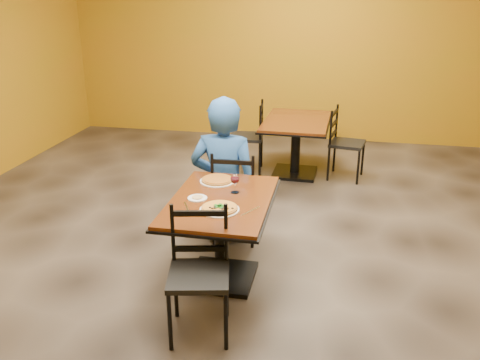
% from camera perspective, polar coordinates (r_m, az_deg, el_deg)
% --- Properties ---
extents(floor, '(7.00, 8.00, 0.01)m').
position_cam_1_polar(floor, '(4.92, -0.69, -7.94)').
color(floor, black).
rests_on(floor, ground).
extents(wall_back, '(7.00, 0.01, 3.00)m').
position_cam_1_polar(wall_back, '(8.30, 5.17, 14.88)').
color(wall_back, '#A36712').
rests_on(wall_back, ground).
extents(table_main, '(0.83, 1.23, 0.75)m').
position_cam_1_polar(table_main, '(4.23, -2.12, -4.56)').
color(table_main, '#55200D').
rests_on(table_main, floor).
extents(table_second, '(0.88, 1.28, 0.75)m').
position_cam_1_polar(table_second, '(6.71, 6.32, 5.14)').
color(table_second, '#55200D').
rests_on(table_second, floor).
extents(chair_main_near, '(0.50, 0.50, 0.94)m').
position_cam_1_polar(chair_main_near, '(3.64, -4.66, -10.74)').
color(chair_main_near, black).
rests_on(chair_main_near, floor).
extents(chair_main_far, '(0.44, 0.44, 0.93)m').
position_cam_1_polar(chair_main_far, '(4.97, -0.46, -1.60)').
color(chair_main_far, black).
rests_on(chair_main_far, floor).
extents(chair_second_left, '(0.47, 0.47, 0.96)m').
position_cam_1_polar(chair_second_left, '(6.81, 0.71, 4.82)').
color(chair_second_left, black).
rests_on(chair_second_left, floor).
extents(chair_second_right, '(0.48, 0.48, 0.93)m').
position_cam_1_polar(chair_second_right, '(6.71, 11.94, 3.98)').
color(chair_second_right, black).
rests_on(chair_second_right, floor).
extents(diner, '(0.69, 0.46, 1.42)m').
position_cam_1_polar(diner, '(4.96, -1.80, 1.35)').
color(diner, navy).
rests_on(diner, floor).
extents(plate_main, '(0.31, 0.31, 0.01)m').
position_cam_1_polar(plate_main, '(3.94, -2.32, -3.34)').
color(plate_main, white).
rests_on(plate_main, table_main).
extents(pizza_main, '(0.28, 0.28, 0.02)m').
position_cam_1_polar(pizza_main, '(3.94, -2.32, -3.13)').
color(pizza_main, '#9A3B0B').
rests_on(pizza_main, plate_main).
extents(plate_far, '(0.31, 0.31, 0.01)m').
position_cam_1_polar(plate_far, '(4.51, -2.57, -0.13)').
color(plate_far, white).
rests_on(plate_far, table_main).
extents(pizza_far, '(0.28, 0.28, 0.02)m').
position_cam_1_polar(pizza_far, '(4.50, -2.57, 0.06)').
color(pizza_far, '#B17622').
rests_on(pizza_far, plate_far).
extents(side_plate, '(0.16, 0.16, 0.01)m').
position_cam_1_polar(side_plate, '(4.16, -4.81, -2.04)').
color(side_plate, white).
rests_on(side_plate, table_main).
extents(dip, '(0.09, 0.09, 0.01)m').
position_cam_1_polar(dip, '(4.16, -4.81, -1.93)').
color(dip, tan).
rests_on(dip, side_plate).
extents(wine_glass, '(0.08, 0.08, 0.18)m').
position_cam_1_polar(wine_glass, '(4.24, -0.58, -0.30)').
color(wine_glass, white).
rests_on(wine_glass, table_main).
extents(fork, '(0.09, 0.18, 0.00)m').
position_cam_1_polar(fork, '(4.02, -6.02, -2.99)').
color(fork, silver).
rests_on(fork, table_main).
extents(knife, '(0.12, 0.19, 0.00)m').
position_cam_1_polar(knife, '(3.92, 1.19, -3.51)').
color(knife, silver).
rests_on(knife, table_main).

